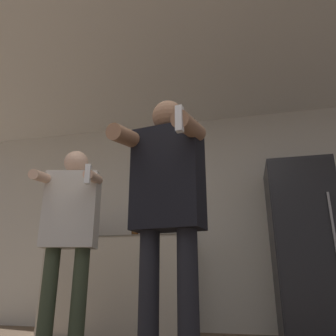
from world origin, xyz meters
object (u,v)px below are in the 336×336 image
Objects in this scene: bottle_brown_liquor at (91,229)px; bottle_short_whiskey at (135,227)px; bottle_dark_rum at (69,231)px; person_woman_foreground at (167,198)px; refrigerator at (305,248)px; bottle_red_label at (144,229)px; bottle_green_wine at (82,230)px; person_man_side at (70,226)px.

bottle_short_whiskey is at bearing 0.00° from bottle_brown_liquor.
bottle_brown_liquor reaches higher than bottle_dark_rum.
bottle_short_whiskey is 0.18× the size of person_woman_foreground.
refrigerator is at bearing 0.42° from bottle_dark_rum.
bottle_red_label is 1.91m from person_woman_foreground.
refrigerator is at bearing 60.96° from person_woman_foreground.
bottle_brown_liquor is 0.17× the size of person_woman_foreground.
bottle_green_wine is at bearing 180.00° from bottle_short_whiskey.
person_woman_foreground reaches higher than bottle_brown_liquor.
bottle_brown_liquor is at bearing -0.00° from bottle_dark_rum.
refrigerator is at bearing 0.65° from bottle_red_label.
bottle_brown_liquor is 1.40m from person_man_side.
bottle_green_wine is at bearing 180.00° from bottle_brown_liquor.
bottle_red_label is 1.33m from person_man_side.
bottle_red_label is at bearing 0.00° from bottle_green_wine.
bottle_dark_rum is at bearing 120.15° from person_man_side.
bottle_short_whiskey reaches higher than bottle_red_label.
bottle_green_wine is at bearing -179.55° from refrigerator.
refrigerator is at bearing 0.45° from bottle_green_wine.
bottle_green_wine reaches higher than bottle_dark_rum.
bottle_brown_liquor is 2.23m from person_woman_foreground.
bottle_dark_rum is (-0.17, 0.00, -0.01)m from bottle_green_wine.
bottle_dark_rum is 0.14× the size of person_woman_foreground.
bottle_red_label is 1.05× the size of bottle_dark_rum.
refrigerator reaches higher than person_woman_foreground.
bottle_green_wine reaches higher than bottle_red_label.
bottle_brown_liquor is at bearing -179.53° from refrigerator.
bottle_short_whiskey reaches higher than bottle_green_wine.
bottle_short_whiskey is at bearing 86.94° from person_man_side.
person_man_side is at bearing -59.85° from bottle_dark_rum.
refrigerator reaches higher than bottle_red_label.
person_woman_foreground is (-1.00, -1.80, 0.15)m from refrigerator.
person_man_side reaches higher than bottle_green_wine.
bottle_short_whiskey is 1.17× the size of bottle_red_label.
person_woman_foreground is (0.69, -1.78, -0.08)m from bottle_red_label.
bottle_short_whiskey is 0.66m from bottle_green_wine.
bottle_short_whiskey is 0.11m from bottle_red_label.
refrigerator is 2.06m from person_woman_foreground.
bottle_green_wine is 0.16× the size of person_woman_foreground.
person_woman_foreground reaches higher than person_man_side.
bottle_green_wine is 1.16× the size of bottle_dark_rum.
person_woman_foreground reaches higher than bottle_red_label.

